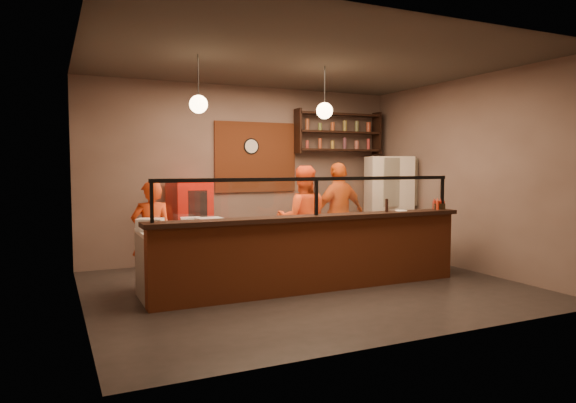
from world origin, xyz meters
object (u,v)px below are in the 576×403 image
cook_right (339,214)px  pizza_dough (345,221)px  wall_clock (251,146)px  fridge (388,206)px  cook_mid (303,219)px  pepper_mill (387,205)px  red_cooler (190,224)px  condiment_caddy (439,206)px  cook_left (152,235)px

cook_right → pizza_dough: cook_right is taller
wall_clock → fridge: size_ratio=0.16×
cook_mid → pepper_mill: cook_mid is taller
cook_mid → fridge: 2.31m
red_cooler → pepper_mill: size_ratio=7.67×
fridge → cook_right: bearing=-143.8°
wall_clock → pizza_dough: size_ratio=0.56×
wall_clock → cook_right: wall_clock is taller
condiment_caddy → cook_mid: bearing=147.1°
fridge → cook_left: bearing=-148.6°
cook_left → cook_right: size_ratio=0.85×
pepper_mill → red_cooler: bearing=133.5°
cook_left → condiment_caddy: bearing=173.0°
cook_right → wall_clock: bearing=-55.6°
cook_left → condiment_caddy: (4.23, -1.03, 0.34)m
cook_mid → pepper_mill: size_ratio=8.94×
cook_mid → pizza_dough: (0.29, -0.84, 0.04)m
cook_left → cook_right: bearing=-165.0°
red_cooler → pepper_mill: red_cooler is taller
cook_mid → red_cooler: bearing=-19.8°
wall_clock → cook_right: size_ratio=0.17×
pizza_dough → cook_left: bearing=165.5°
wall_clock → cook_mid: wall_clock is taller
condiment_caddy → pepper_mill: (-1.03, -0.05, 0.05)m
wall_clock → cook_right: 2.08m
cook_right → pepper_mill: bearing=74.4°
fridge → pepper_mill: 2.40m
cook_left → cook_mid: (2.43, 0.13, 0.10)m
pizza_dough → condiment_caddy: condiment_caddy is taller
red_cooler → condiment_caddy: size_ratio=8.93×
cook_right → condiment_caddy: bearing=109.6°
cook_left → pizza_dough: size_ratio=2.87×
cook_left → pizza_dough: cook_left is taller
wall_clock → red_cooler: size_ratio=0.20×
fridge → pizza_dough: (-1.91, -1.54, -0.05)m
cook_left → red_cooler: (0.88, 1.36, -0.02)m
wall_clock → cook_mid: size_ratio=0.17×
cook_left → red_cooler: size_ratio=1.03×
fridge → pepper_mill: size_ratio=9.83×
cook_left → red_cooler: bearing=-116.2°
cook_mid → pizza_dough: bearing=127.6°
cook_left → cook_right: (3.34, 0.48, 0.13)m
condiment_caddy → red_cooler: bearing=144.4°
cook_mid → fridge: bearing=-143.6°
wall_clock → pepper_mill: 3.11m
wall_clock → red_cooler: bearing=-166.1°
fridge → pizza_dough: size_ratio=3.58×
cook_mid → fridge: (2.20, 0.70, 0.09)m
red_cooler → cook_right: bearing=-27.3°
fridge → red_cooler: bearing=-166.9°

